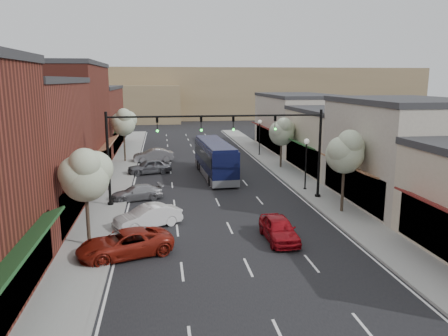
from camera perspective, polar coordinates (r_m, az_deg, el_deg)
name	(u,v)px	position (r m, az deg, el deg)	size (l,w,h in m)	color
ground	(235,239)	(26.06, 1.43, -9.27)	(160.00, 160.00, 0.00)	black
sidewalk_left	(118,175)	(43.71, -13.64, -0.95)	(2.80, 73.00, 0.15)	gray
sidewalk_right	(285,170)	(45.26, 8.03, -0.32)	(2.80, 73.00, 0.15)	gray
curb_left	(133,175)	(43.59, -11.81, -0.90)	(0.25, 73.00, 0.17)	gray
curb_right	(272,171)	(44.89, 6.31, -0.37)	(0.25, 73.00, 0.17)	gray
bldg_left_midnear	(6,151)	(32.01, -26.54, 2.04)	(10.14, 14.10, 9.40)	maroon
bldg_left_midfar	(55,120)	(45.34, -21.19, 5.85)	(10.14, 14.10, 10.90)	maroon
bldg_left_far	(84,119)	(61.08, -17.80, 6.16)	(10.14, 18.10, 8.40)	maroon
bldg_right_midnear	(402,152)	(35.32, 22.25, 1.94)	(9.14, 12.10, 7.90)	#B8AE9D
bldg_right_midfar	(338,140)	(46.04, 14.67, 3.52)	(9.14, 12.10, 6.40)	beige
bldg_right_far	(297,122)	(59.05, 9.46, 5.90)	(9.14, 16.10, 7.40)	#B8AE9D
hill_far	(177,93)	(114.15, -6.22, 9.77)	(120.00, 30.00, 12.00)	#7A6647
hill_near	(66,104)	(104.27, -19.94, 7.91)	(50.00, 20.00, 8.00)	#7A6647
signal_mast_right	(290,141)	(33.78, 8.64, 3.50)	(8.22, 0.46, 7.00)	black
signal_mast_left	(141,144)	(32.39, -10.80, 3.09)	(8.22, 0.46, 7.00)	black
tree_right_near	(346,151)	(30.99, 15.63, 2.17)	(2.85, 2.65, 5.95)	#47382B
tree_right_far	(282,131)	(46.00, 7.60, 4.83)	(2.85, 2.65, 5.43)	#47382B
tree_left_near	(86,174)	(24.83, -17.63, -0.71)	(2.85, 2.65, 5.69)	#47382B
tree_left_far	(124,122)	(50.35, -12.95, 5.90)	(2.85, 2.65, 6.13)	#47382B
lamp_post_near	(306,156)	(37.05, 10.68, 1.59)	(0.44, 0.44, 4.44)	black
lamp_post_far	(260,132)	(53.73, 4.68, 4.77)	(0.44, 0.44, 4.44)	black
coach_bus	(215,158)	(42.16, -1.20, 1.28)	(3.00, 11.18, 3.39)	#0D1034
red_hatchback	(279,229)	(25.82, 7.18, -7.87)	(1.69, 4.20, 1.43)	maroon
parked_car_a	(125,244)	(24.05, -12.82, -9.60)	(2.32, 5.03, 1.40)	maroon
parked_car_b	(148,217)	(28.23, -9.93, -6.28)	(1.50, 4.30, 1.42)	white
parked_car_c	(137,193)	(34.73, -11.32, -3.17)	(1.65, 4.05, 1.18)	gray
parked_car_d	(149,167)	(44.07, -9.71, 0.18)	(1.74, 4.31, 1.47)	#4E4F55
parked_car_e	(153,155)	(50.49, -9.21, 1.64)	(1.58, 4.52, 1.49)	#949499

